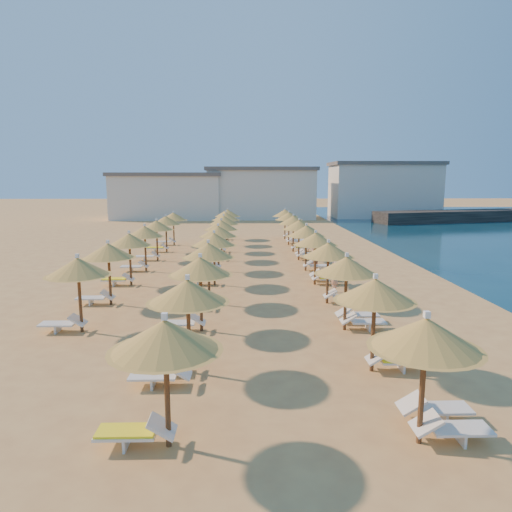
{
  "coord_description": "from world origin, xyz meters",
  "views": [
    {
      "loc": [
        -1.44,
        -21.84,
        5.7
      ],
      "look_at": [
        -0.82,
        4.0,
        1.3
      ],
      "focal_mm": 32.0,
      "sensor_mm": 36.0,
      "label": 1
    }
  ],
  "objects_px": {
    "jetty": "(478,216)",
    "beachgoer_c": "(314,251)",
    "beachgoer_a": "(334,277)",
    "beachgoer_b": "(315,256)",
    "parasol_row_west": "(216,236)",
    "parasol_row_east": "(311,236)"
  },
  "relations": [
    {
      "from": "parasol_row_east",
      "to": "beachgoer_b",
      "type": "relative_size",
      "value": 22.86
    },
    {
      "from": "jetty",
      "to": "beachgoer_b",
      "type": "relative_size",
      "value": 18.84
    },
    {
      "from": "jetty",
      "to": "beachgoer_a",
      "type": "height_order",
      "value": "beachgoer_a"
    },
    {
      "from": "parasol_row_east",
      "to": "beachgoer_c",
      "type": "relative_size",
      "value": 20.31
    },
    {
      "from": "jetty",
      "to": "parasol_row_east",
      "type": "relative_size",
      "value": 0.82
    },
    {
      "from": "jetty",
      "to": "beachgoer_c",
      "type": "distance_m",
      "value": 41.12
    },
    {
      "from": "parasol_row_east",
      "to": "jetty",
      "type": "bearing_deg",
      "value": 51.49
    },
    {
      "from": "jetty",
      "to": "beachgoer_b",
      "type": "distance_m",
      "value": 42.08
    },
    {
      "from": "parasol_row_east",
      "to": "beachgoer_c",
      "type": "xyz_separation_m",
      "value": [
        0.84,
        3.92,
        -1.55
      ]
    },
    {
      "from": "parasol_row_west",
      "to": "beachgoer_a",
      "type": "height_order",
      "value": "parasol_row_west"
    },
    {
      "from": "parasol_row_west",
      "to": "beachgoer_c",
      "type": "distance_m",
      "value": 7.57
    },
    {
      "from": "beachgoer_c",
      "to": "beachgoer_a",
      "type": "xyz_separation_m",
      "value": [
        -0.16,
        -7.69,
        -0.09
      ]
    },
    {
      "from": "beachgoer_c",
      "to": "beachgoer_a",
      "type": "bearing_deg",
      "value": -51.02
    },
    {
      "from": "parasol_row_west",
      "to": "jetty",
      "type": "bearing_deg",
      "value": 46.43
    },
    {
      "from": "parasol_row_east",
      "to": "parasol_row_west",
      "type": "xyz_separation_m",
      "value": [
        -5.44,
        0.0,
        0.0
      ]
    },
    {
      "from": "parasol_row_west",
      "to": "beachgoer_b",
      "type": "height_order",
      "value": "parasol_row_west"
    },
    {
      "from": "beachgoer_c",
      "to": "beachgoer_a",
      "type": "relative_size",
      "value": 1.12
    },
    {
      "from": "parasol_row_west",
      "to": "beachgoer_b",
      "type": "relative_size",
      "value": 22.86
    },
    {
      "from": "jetty",
      "to": "beachgoer_c",
      "type": "height_order",
      "value": "beachgoer_c"
    },
    {
      "from": "beachgoer_b",
      "to": "beachgoer_c",
      "type": "distance_m",
      "value": 1.14
    },
    {
      "from": "parasol_row_west",
      "to": "beachgoer_a",
      "type": "bearing_deg",
      "value": -31.6
    },
    {
      "from": "jetty",
      "to": "beachgoer_c",
      "type": "bearing_deg",
      "value": -145.14
    }
  ]
}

